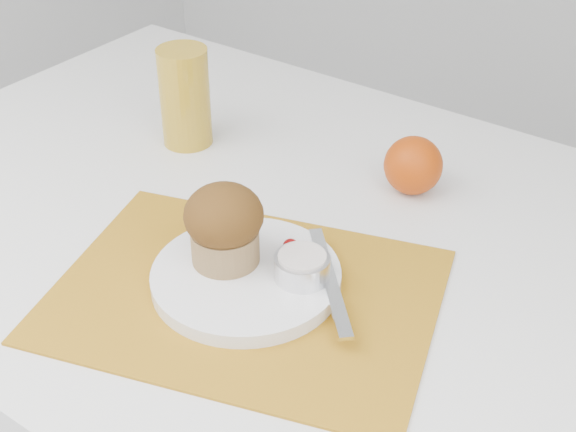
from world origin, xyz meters
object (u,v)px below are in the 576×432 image
Objects in this scene: plate at (246,277)px; orange at (413,165)px; table at (282,426)px; muffin at (224,225)px; juice_glass at (185,97)px.

orange is (0.05, 0.28, 0.03)m from plate.
orange reaches higher than table.
table is at bearing 95.18° from muffin.
juice_glass reaches higher than table.
juice_glass is at bearing -167.69° from orange.
muffin is (0.24, -0.21, -0.00)m from juice_glass.
juice_glass is (-0.27, 0.21, 0.06)m from plate.
muffin is at bearing -84.82° from table.
plate is at bearing -7.35° from muffin.
plate is 2.75× the size of orange.
plate is 0.35m from juice_glass.
plate is 0.29m from orange.
muffin reaches higher than orange.
plate is at bearing -70.93° from table.
orange is 0.34m from juice_glass.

